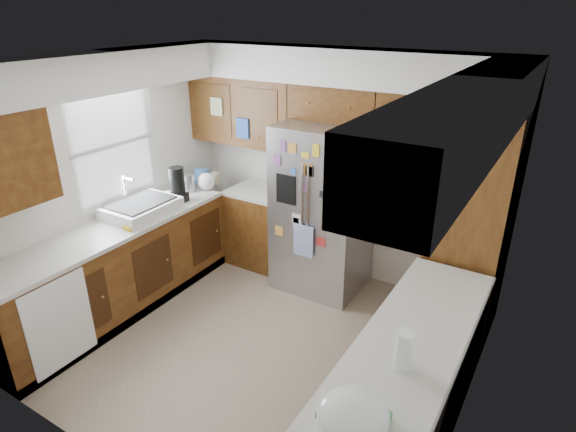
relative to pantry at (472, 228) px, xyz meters
The scene contains 12 objects.
floor 2.17m from the pantry, 142.52° to the right, with size 3.60×3.60×0.00m, color gray.
room_shell 1.94m from the pantry, 153.92° to the right, with size 3.64×3.24×2.52m.
left_counter_run 3.14m from the pantry, 158.56° to the right, with size 1.36×3.20×0.92m.
right_counter_run 1.75m from the pantry, 90.00° to the right, with size 0.63×2.25×0.92m.
pantry is the anchor object (origin of this frame).
fridge 1.51m from the pantry, behind, with size 0.90×0.79×1.80m.
bridge_cabinet 1.77m from the pantry, 169.43° to the left, with size 0.96×0.34×0.35m, color #3D1E0B.
fridge_top_items 2.05m from the pantry, behind, with size 0.75×0.33×0.28m.
sink_assembly 3.18m from the pantry, 160.63° to the right, with size 0.52×0.72×0.37m.
left_counter_clutter 2.96m from the pantry, behind, with size 0.34×0.79×0.38m.
rice_cooker 2.53m from the pantry, 90.01° to the right, with size 0.35×0.34×0.30m.
paper_towel 1.86m from the pantry, 89.22° to the right, with size 0.11×0.11×0.25m, color white.
Camera 1 is at (2.11, -2.96, 2.88)m, focal length 30.00 mm.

